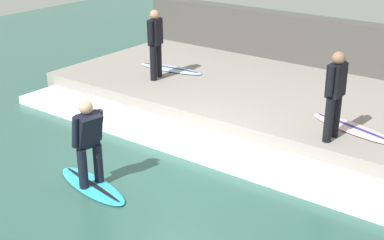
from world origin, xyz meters
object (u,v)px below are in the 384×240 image
(surfer_riding, at_px, (88,139))
(surfboard_waiting_far, at_px, (353,128))
(surfboard_riding, at_px, (92,185))
(surfboard_waiting_near, at_px, (170,69))
(surfer_waiting_near, at_px, (155,41))
(surfer_waiting_far, at_px, (335,91))

(surfer_riding, distance_m, surfboard_waiting_far, 4.87)
(surfboard_riding, xyz_separation_m, surfboard_waiting_far, (3.89, -2.91, 0.44))
(surfboard_waiting_near, bearing_deg, surfer_waiting_near, -167.53)
(surfboard_waiting_near, distance_m, surfboard_waiting_far, 5.20)
(surfboard_riding, height_order, surfer_waiting_far, surfer_waiting_far)
(surfer_riding, relative_size, surfer_waiting_near, 0.90)
(surfer_waiting_near, distance_m, surfboard_waiting_far, 5.04)
(surfer_waiting_far, bearing_deg, surfboard_riding, 139.93)
(surfboard_waiting_near, relative_size, surfer_waiting_far, 1.15)
(surfer_riding, xyz_separation_m, surfer_waiting_near, (4.08, 2.04, 0.48))
(surfer_riding, height_order, surfboard_waiting_far, surfer_riding)
(surfboard_riding, relative_size, surfer_riding, 1.20)
(surfboard_waiting_far, bearing_deg, surfer_waiting_far, 164.39)
(surfer_waiting_near, bearing_deg, surfboard_waiting_far, -92.24)
(surfer_riding, distance_m, surfer_waiting_near, 4.59)
(surfboard_waiting_near, distance_m, surfer_waiting_far, 5.26)
(surfer_waiting_far, bearing_deg, surfer_waiting_near, 80.11)
(surfboard_riding, height_order, surfer_waiting_near, surfer_waiting_near)
(surfboard_waiting_near, height_order, surfboard_waiting_far, same)
(surfer_waiting_far, bearing_deg, surfer_riding, 139.93)
(surfer_waiting_near, relative_size, surfboard_waiting_near, 0.89)
(surfer_riding, xyz_separation_m, surfboard_waiting_far, (3.89, -2.91, -0.41))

